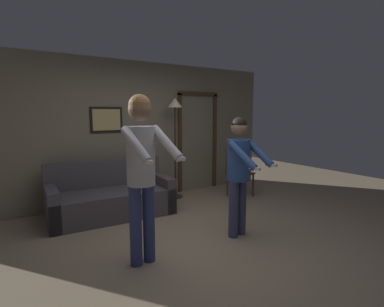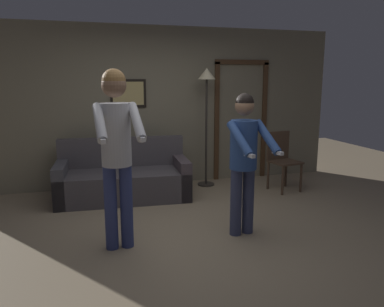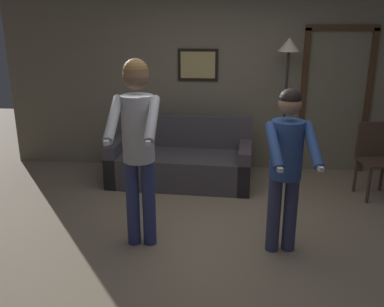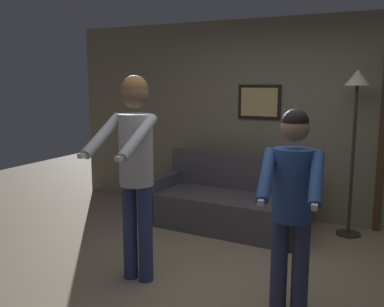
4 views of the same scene
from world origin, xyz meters
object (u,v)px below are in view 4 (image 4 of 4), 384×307
object	(u,v)px
torchiere_lamp	(356,104)
person_standing_left	(135,157)
person_standing_right	(292,196)
couch	(227,205)

from	to	relation	value
torchiere_lamp	person_standing_left	xyz separation A→B (m)	(-1.60, -2.07, -0.41)
torchiere_lamp	person_standing_right	distance (m)	2.17
torchiere_lamp	person_standing_left	bearing A→B (deg)	-127.74
couch	person_standing_left	distance (m)	1.94
person_standing_left	person_standing_right	size ratio (longest dim) A/B	1.15
couch	person_standing_left	world-z (taller)	person_standing_left
torchiere_lamp	person_standing_right	world-z (taller)	torchiere_lamp
torchiere_lamp	person_standing_right	size ratio (longest dim) A/B	1.21
torchiere_lamp	person_standing_left	world-z (taller)	torchiere_lamp
person_standing_left	couch	bearing A→B (deg)	83.29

